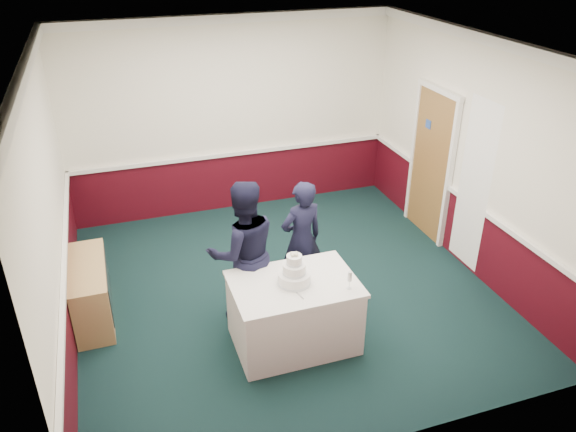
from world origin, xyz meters
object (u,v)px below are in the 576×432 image
object	(u,v)px
person_man	(243,252)
wedding_cake	(294,274)
sideboard	(91,291)
champagne_flute	(350,277)
cake_table	(294,312)
cake_knife	(298,294)
person_woman	(302,240)

from	to	relation	value
person_man	wedding_cake	bearing A→B (deg)	119.25
sideboard	person_man	bearing A→B (deg)	-17.44
champagne_flute	cake_table	bearing A→B (deg)	150.75
cake_knife	person_woman	world-z (taller)	person_woman
cake_table	person_man	xyz separation A→B (m)	(-0.38, 0.65, 0.46)
sideboard	person_woman	bearing A→B (deg)	-7.20
cake_table	wedding_cake	xyz separation A→B (m)	(-0.00, 0.00, 0.50)
wedding_cake	person_woman	xyz separation A→B (m)	(0.39, 0.87, -0.14)
cake_knife	person_woman	bearing A→B (deg)	55.98
wedding_cake	person_woman	distance (m)	0.96
cake_table	person_man	bearing A→B (deg)	120.22
wedding_cake	champagne_flute	world-z (taller)	wedding_cake
cake_table	wedding_cake	world-z (taller)	wedding_cake
cake_table	person_woman	bearing A→B (deg)	65.51
cake_table	sideboard	bearing A→B (deg)	150.34
person_man	person_woman	bearing A→B (deg)	-165.06
champagne_flute	sideboard	bearing A→B (deg)	150.42
cake_knife	champagne_flute	world-z (taller)	champagne_flute
sideboard	cake_table	bearing A→B (deg)	-29.66
sideboard	wedding_cake	bearing A→B (deg)	-29.66
wedding_cake	person_woman	size ratio (longest dim) A/B	0.24
sideboard	cake_knife	bearing A→B (deg)	-34.07
sideboard	champagne_flute	size ratio (longest dim) A/B	5.85
sideboard	cake_table	xyz separation A→B (m)	(2.06, -1.18, 0.05)
wedding_cake	cake_knife	world-z (taller)	wedding_cake
sideboard	wedding_cake	distance (m)	2.44
sideboard	cake_knife	size ratio (longest dim) A/B	5.45
cake_knife	champagne_flute	distance (m)	0.55
wedding_cake	cake_knife	xyz separation A→B (m)	(-0.03, -0.20, -0.11)
cake_table	champagne_flute	distance (m)	0.78
cake_table	cake_knife	bearing A→B (deg)	-98.53
sideboard	cake_table	world-z (taller)	cake_table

